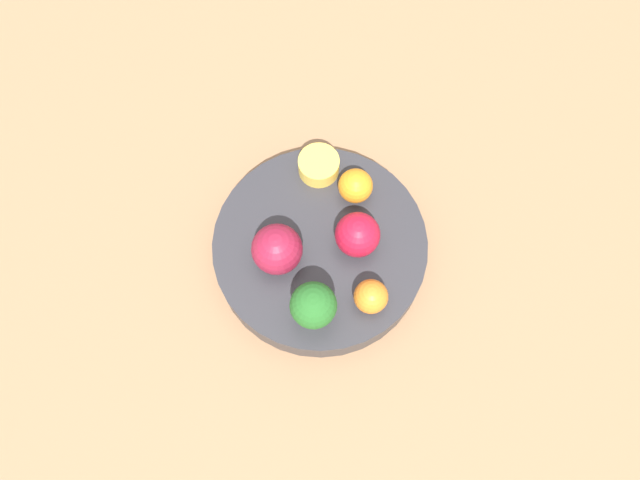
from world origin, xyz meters
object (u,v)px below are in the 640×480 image
Objects in this scene: apple_green at (277,249)px; small_cup at (319,165)px; bowl at (320,249)px; broccoli at (313,306)px; orange_back at (371,296)px; orange_front at (355,186)px; apple_red at (358,235)px.

apple_green is 1.17× the size of small_cup.
small_cup is (-0.06, 0.10, -0.02)m from apple_green.
bowl is 3.70× the size of broccoli.
apple_green is at bearing -150.82° from orange_back.
small_cup is (-0.14, 0.10, -0.03)m from broccoli.
orange_back is at bearing 29.18° from apple_green.
orange_front is at bearing 127.68° from broccoli.
small_cup is at bearing 170.45° from apple_red.
apple_green reaches higher than bowl.
orange_back is (0.10, 0.05, -0.01)m from apple_green.
apple_red is 0.09m from apple_green.
orange_front is 1.07× the size of orange_back.
broccoli is 1.18× the size of apple_green.
apple_red is 0.06m from orange_front.
apple_red is at bearing -9.55° from small_cup.
broccoli reaches higher than orange_front.
small_cup is at bearing 123.40° from apple_green.
apple_red is 0.07m from orange_back.
bowl is 0.07m from apple_green.
apple_green is (-0.03, -0.08, 0.00)m from apple_red.
broccoli reaches higher than small_cup.
orange_front is (-0.02, 0.11, -0.01)m from apple_green.
bowl is 5.08× the size of small_cup.
orange_front is at bearing 98.18° from apple_green.
broccoli is 1.37× the size of small_cup.
apple_green is 1.41× the size of orange_front.
broccoli is at bearing -3.28° from apple_green.
orange_back is at bearing 4.42° from bowl.
apple_red is (0.02, 0.03, 0.04)m from bowl.
small_cup is at bearing 146.54° from bowl.
orange_back is (0.11, -0.06, -0.00)m from orange_front.
small_cup is (-0.05, -0.02, -0.01)m from orange_front.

